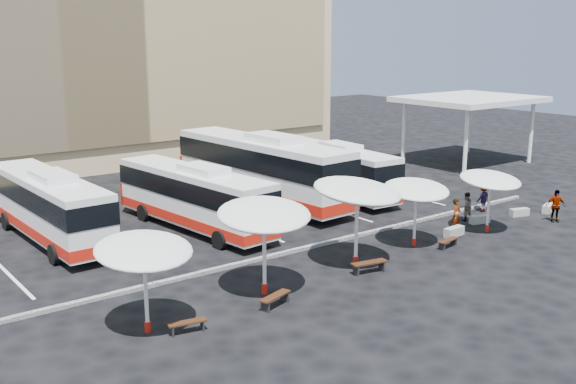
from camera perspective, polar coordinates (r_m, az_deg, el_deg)
ground at (r=31.48m, az=1.86°, el=-5.15°), size 120.00×120.00×0.00m
service_canopy at (r=54.43m, az=15.11°, el=7.46°), size 10.00×8.00×5.20m
curb_divider at (r=31.83m, az=1.30°, el=-4.80°), size 34.00×0.25×0.15m
bay_lines at (r=37.75m, az=-5.81°, el=-2.07°), size 24.15×12.00×0.01m
bus_0 at (r=34.90m, az=-19.62°, el=-0.99°), size 2.81×11.25×3.55m
bus_1 at (r=35.15m, az=-7.99°, el=-0.30°), size 3.43×11.16×3.48m
bus_2 at (r=40.15m, az=-2.28°, el=2.12°), size 3.79×13.66×4.28m
bus_3 at (r=42.20m, az=3.67°, el=2.05°), size 2.99×10.95×3.44m
sunshade_0 at (r=22.93m, az=-12.11°, el=-4.90°), size 3.28×3.33×3.42m
sunshade_1 at (r=25.69m, az=-2.04°, el=-1.94°), size 4.61×4.64×3.78m
sunshade_2 at (r=28.92m, az=5.89°, el=0.06°), size 4.98×5.01×3.97m
sunshade_3 at (r=32.31m, az=10.81°, el=0.18°), size 4.03×4.05×3.25m
sunshade_4 at (r=35.56m, az=16.75°, el=0.97°), size 3.48×3.51×3.20m
wood_bench_0 at (r=23.56m, az=-8.53°, el=-11.01°), size 1.38×0.63×0.41m
wood_bench_1 at (r=25.36m, az=-1.10°, el=-8.96°), size 1.55×0.82×0.46m
wood_bench_2 at (r=28.97m, az=6.89°, el=-6.11°), size 1.67×0.74×0.50m
wood_bench_3 at (r=32.97m, az=13.39°, el=-4.09°), size 1.37×0.56×0.41m
conc_bench_0 at (r=34.93m, az=13.87°, el=-3.28°), size 1.25×0.49×0.46m
conc_bench_1 at (r=37.63m, az=15.92°, el=-2.25°), size 1.19×0.67×0.42m
conc_bench_2 at (r=39.78m, az=19.00°, el=-1.64°), size 1.18×0.69×0.42m
conc_bench_3 at (r=41.24m, az=21.17°, el=-1.28°), size 1.26×0.74×0.45m
passenger_0 at (r=35.51m, az=14.04°, el=-1.93°), size 0.73×0.57×1.76m
passenger_1 at (r=37.81m, az=14.86°, el=-1.19°), size 0.93×0.83×1.59m
passenger_2 at (r=39.08m, az=21.70°, el=-1.09°), size 1.10×0.97×1.78m
passenger_3 at (r=39.97m, az=16.17°, el=-0.46°), size 1.09×0.66×1.65m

